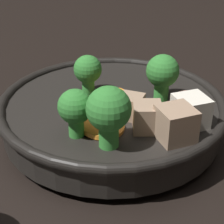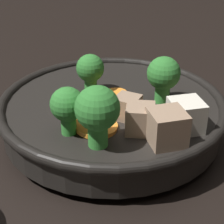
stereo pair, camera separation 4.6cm
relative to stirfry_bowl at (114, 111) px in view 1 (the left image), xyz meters
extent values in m
plane|color=black|center=(0.00, 0.00, -0.04)|extent=(3.00, 3.00, 0.00)
cylinder|color=black|center=(0.00, 0.00, -0.03)|extent=(0.14, 0.14, 0.01)
cylinder|color=black|center=(0.00, 0.00, -0.01)|extent=(0.26, 0.26, 0.04)
torus|color=black|center=(0.00, 0.00, 0.01)|extent=(0.27, 0.27, 0.01)
cylinder|color=brown|center=(0.00, 0.00, 0.00)|extent=(0.25, 0.25, 0.02)
cylinder|color=orange|center=(0.00, -0.02, 0.01)|extent=(0.04, 0.04, 0.01)
cylinder|color=orange|center=(0.02, 0.04, 0.01)|extent=(0.05, 0.05, 0.01)
cylinder|color=orange|center=(0.01, 0.06, 0.01)|extent=(0.06, 0.06, 0.01)
cylinder|color=green|center=(0.00, 0.09, 0.02)|extent=(0.02, 0.02, 0.03)
sphere|color=#2D752D|center=(0.00, 0.09, 0.05)|extent=(0.04, 0.04, 0.04)
cylinder|color=green|center=(0.03, -0.03, 0.02)|extent=(0.02, 0.02, 0.02)
sphere|color=#2D752D|center=(0.03, -0.03, 0.04)|extent=(0.03, 0.03, 0.03)
cylinder|color=green|center=(0.04, 0.07, 0.02)|extent=(0.02, 0.02, 0.02)
sphere|color=#2D752D|center=(0.04, 0.07, 0.04)|extent=(0.04, 0.04, 0.04)
cylinder|color=green|center=(-0.06, -0.01, 0.02)|extent=(0.02, 0.02, 0.02)
sphere|color=#2D752D|center=(-0.06, -0.01, 0.05)|extent=(0.04, 0.04, 0.04)
cube|color=#9E7F66|center=(-0.06, 0.07, 0.03)|extent=(0.05, 0.05, 0.03)
cube|color=#9E7F66|center=(-0.04, 0.06, 0.02)|extent=(0.03, 0.03, 0.03)
cube|color=#9E7F66|center=(-0.02, 0.03, 0.02)|extent=(0.03, 0.03, 0.03)
cube|color=silver|center=(-0.08, 0.05, 0.03)|extent=(0.04, 0.04, 0.03)
ellipsoid|color=#EA9E84|center=(-0.09, 0.01, 0.02)|extent=(0.04, 0.05, 0.02)
camera|label=1|loc=(-0.01, 0.39, 0.22)|focal=60.00mm
camera|label=2|loc=(-0.06, 0.39, 0.22)|focal=60.00mm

